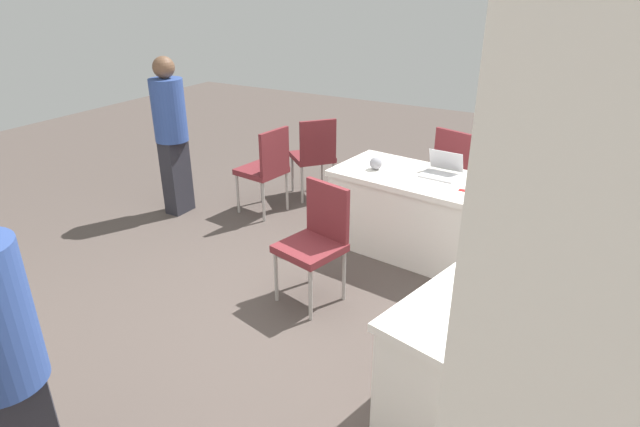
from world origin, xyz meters
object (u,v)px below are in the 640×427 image
(table_foreground, at_px, (414,213))
(person_attendee_standing, at_px, (0,358))
(laptop_silver, at_px, (441,171))
(chair_aisle, at_px, (266,166))
(yarn_ball, at_px, (376,163))
(person_attendee_browsing, at_px, (171,129))
(scissors_red, at_px, (470,192))
(chair_tucked_right, at_px, (316,237))
(chair_near_front, at_px, (458,167))
(table_mid_left, at_px, (538,408))
(chair_tucked_left, at_px, (314,153))

(table_foreground, height_order, person_attendee_standing, person_attendee_standing)
(person_attendee_standing, xyz_separation_m, laptop_silver, (-0.76, -3.54, -0.15))
(chair_aisle, bearing_deg, yarn_ball, -85.24)
(person_attendee_standing, distance_m, yarn_ball, 3.40)
(person_attendee_browsing, distance_m, scissors_red, 3.09)
(person_attendee_standing, distance_m, scissors_red, 3.45)
(table_foreground, bearing_deg, scissors_red, 161.52)
(chair_aisle, distance_m, laptop_silver, 1.88)
(chair_tucked_right, bearing_deg, chair_aisle, -28.64)
(chair_near_front, bearing_deg, table_foreground, -80.39)
(yarn_ball, bearing_deg, chair_near_front, -117.89)
(chair_tucked_right, relative_size, person_attendee_browsing, 0.57)
(chair_near_front, relative_size, scissors_red, 5.44)
(scissors_red, bearing_deg, person_attendee_standing, -106.29)
(chair_aisle, bearing_deg, person_attendee_browsing, 124.26)
(table_mid_left, relative_size, chair_tucked_right, 1.79)
(table_mid_left, xyz_separation_m, scissors_red, (0.88, -1.80, 0.38))
(chair_near_front, relative_size, chair_aisle, 1.02)
(table_foreground, xyz_separation_m, person_attendee_standing, (0.58, 3.44, 0.56))
(person_attendee_standing, xyz_separation_m, person_attendee_browsing, (1.98, -3.01, -0.01))
(chair_near_front, xyz_separation_m, chair_aisle, (1.80, 0.90, -0.02))
(table_foreground, height_order, chair_tucked_left, chair_tucked_left)
(laptop_silver, bearing_deg, person_attendee_standing, 82.19)
(person_attendee_browsing, height_order, scissors_red, person_attendee_browsing)
(person_attendee_standing, bearing_deg, person_attendee_browsing, -118.96)
(chair_near_front, distance_m, scissors_red, 1.18)
(table_mid_left, distance_m, chair_tucked_left, 3.89)
(chair_tucked_left, bearing_deg, chair_aisle, -158.15)
(table_mid_left, xyz_separation_m, person_attendee_browsing, (3.95, -1.55, 0.55))
(laptop_silver, distance_m, yarn_ball, 0.59)
(chair_aisle, bearing_deg, person_attendee_standing, -154.87)
(table_mid_left, distance_m, yarn_ball, 2.67)
(laptop_silver, relative_size, scissors_red, 1.88)
(table_foreground, height_order, laptop_silver, laptop_silver)
(laptop_silver, bearing_deg, yarn_ball, 18.29)
(chair_near_front, height_order, person_attendee_browsing, person_attendee_browsing)
(table_foreground, xyz_separation_m, yarn_ball, (0.39, 0.04, 0.43))
(table_mid_left, xyz_separation_m, chair_near_front, (1.28, -2.90, 0.19))
(table_mid_left, xyz_separation_m, yarn_ball, (1.79, -1.93, 0.43))
(table_mid_left, relative_size, chair_tucked_left, 1.78)
(chair_near_front, bearing_deg, yarn_ball, -101.02)
(table_mid_left, height_order, yarn_ball, yarn_ball)
(laptop_silver, distance_m, scissors_red, 0.43)
(laptop_silver, bearing_deg, chair_aisle, 6.87)
(person_attendee_standing, xyz_separation_m, scissors_red, (-1.09, -3.26, -0.19))
(chair_tucked_left, bearing_deg, table_foreground, -73.53)
(chair_near_front, relative_size, person_attendee_standing, 0.58)
(chair_near_front, xyz_separation_m, chair_tucked_right, (0.51, 2.07, -0.03))
(person_attendee_browsing, xyz_separation_m, scissors_red, (-3.07, -0.25, -0.17))
(chair_tucked_right, relative_size, yarn_ball, 8.12)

